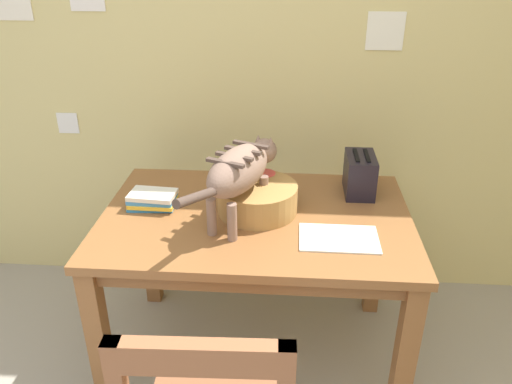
{
  "coord_description": "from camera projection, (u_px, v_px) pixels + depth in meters",
  "views": [
    {
      "loc": [
        0.25,
        -0.32,
        1.7
      ],
      "look_at": [
        0.13,
        1.41,
        0.83
      ],
      "focal_mm": 35.12,
      "sensor_mm": 36.0,
      "label": 1
    }
  ],
  "objects": [
    {
      "name": "wall_rear",
      "position": [
        240.0,
        49.0,
        2.35
      ],
      "size": [
        4.78,
        0.11,
        2.5
      ],
      "color": "#D9C67E",
      "rests_on": "ground_plane"
    },
    {
      "name": "cat",
      "position": [
        240.0,
        170.0,
        1.86
      ],
      "size": [
        0.31,
        0.62,
        0.3
      ],
      "rotation": [
        0.0,
        0.0,
        -0.4
      ],
      "color": "#876958",
      "rests_on": "dining_table"
    },
    {
      "name": "wicker_basket",
      "position": [
        257.0,
        198.0,
        1.99
      ],
      "size": [
        0.32,
        0.32,
        0.11
      ],
      "color": "#AA7C41",
      "rests_on": "dining_table"
    },
    {
      "name": "magazine",
      "position": [
        339.0,
        238.0,
        1.82
      ],
      "size": [
        0.29,
        0.19,
        0.01
      ],
      "primitive_type": "cube",
      "rotation": [
        0.0,
        0.0,
        -0.01
      ],
      "color": "silver",
      "rests_on": "dining_table"
    },
    {
      "name": "book_stack",
      "position": [
        153.0,
        200.0,
        2.03
      ],
      "size": [
        0.2,
        0.14,
        0.06
      ],
      "color": "#328BCB",
      "rests_on": "dining_table"
    },
    {
      "name": "dining_table",
      "position": [
        256.0,
        234.0,
        2.03
      ],
      "size": [
        1.23,
        0.81,
        0.73
      ],
      "color": "brown",
      "rests_on": "ground_plane"
    },
    {
      "name": "saucer_bowl",
      "position": [
        264.0,
        195.0,
        2.11
      ],
      "size": [
        0.22,
        0.22,
        0.03
      ],
      "primitive_type": "cylinder",
      "color": "#2956B2",
      "rests_on": "dining_table"
    },
    {
      "name": "coffee_mug",
      "position": [
        265.0,
        182.0,
        2.08
      ],
      "size": [
        0.14,
        0.09,
        0.09
      ],
      "color": "#CF3B38",
      "rests_on": "saucer_bowl"
    },
    {
      "name": "toaster",
      "position": [
        360.0,
        174.0,
        2.12
      ],
      "size": [
        0.12,
        0.2,
        0.18
      ],
      "color": "black",
      "rests_on": "dining_table"
    }
  ]
}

